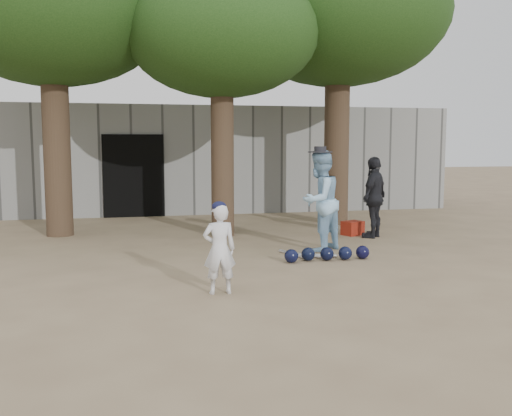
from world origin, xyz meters
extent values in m
plane|color=#937C5E|center=(0.00, 0.00, 0.00)|extent=(70.00, 70.00, 0.00)
imported|color=silver|center=(-0.22, -0.46, 0.59)|extent=(0.43, 0.29, 1.18)
imported|color=#93C2E4|center=(2.05, 2.13, 0.92)|extent=(1.13, 1.09, 1.84)
imported|color=black|center=(3.64, 3.28, 0.85)|extent=(1.00, 0.98, 1.69)
cube|color=maroon|center=(3.34, 3.66, 0.15)|extent=(0.51, 0.47, 0.30)
cube|color=gray|center=(0.00, 8.00, 1.50)|extent=(16.00, 0.35, 3.00)
cube|color=black|center=(-1.20, 7.80, 1.10)|extent=(1.60, 0.08, 2.20)
cube|color=slate|center=(0.00, 10.50, 1.50)|extent=(16.00, 5.00, 3.00)
sphere|color=black|center=(1.24, 1.19, 0.12)|extent=(0.23, 0.23, 0.23)
sphere|color=black|center=(1.56, 1.28, 0.12)|extent=(0.23, 0.23, 0.23)
sphere|color=black|center=(1.88, 1.24, 0.12)|extent=(0.23, 0.23, 0.23)
sphere|color=black|center=(2.20, 1.22, 0.12)|extent=(0.23, 0.23, 0.23)
sphere|color=black|center=(2.52, 1.23, 0.12)|extent=(0.23, 0.23, 0.23)
cylinder|color=silver|center=(1.42, 1.79, 0.03)|extent=(0.30, 0.70, 0.06)
cylinder|color=silver|center=(1.60, 1.67, 0.03)|extent=(0.52, 0.57, 0.06)
cylinder|color=silver|center=(1.78, 1.55, 0.03)|extent=(0.70, 0.29, 0.06)
cylinder|color=brown|center=(-2.80, 5.00, 2.75)|extent=(0.56, 0.56, 5.50)
ellipsoid|color=#284C19|center=(-2.80, 5.00, 4.70)|extent=(4.80, 4.80, 3.12)
cylinder|color=brown|center=(0.60, 4.20, 2.50)|extent=(0.48, 0.48, 5.00)
ellipsoid|color=#284C19|center=(0.60, 4.20, 4.20)|extent=(4.00, 4.00, 2.60)
cylinder|color=brown|center=(3.60, 5.40, 2.90)|extent=(0.60, 0.60, 5.80)
ellipsoid|color=#284C19|center=(3.60, 5.40, 5.00)|extent=(5.20, 5.20, 3.38)
camera|label=1|loc=(-1.37, -7.70, 1.97)|focal=40.00mm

